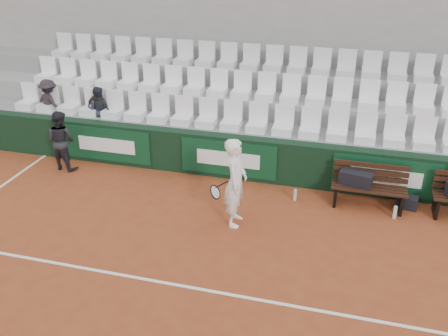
% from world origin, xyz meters
% --- Properties ---
extents(ground, '(80.00, 80.00, 0.00)m').
position_xyz_m(ground, '(0.00, 0.00, 0.00)').
color(ground, brown).
rests_on(ground, ground).
extents(court_baseline, '(18.00, 0.06, 0.01)m').
position_xyz_m(court_baseline, '(0.00, 0.00, 0.00)').
color(court_baseline, white).
rests_on(court_baseline, ground).
extents(back_barrier, '(18.00, 0.34, 1.00)m').
position_xyz_m(back_barrier, '(0.07, 3.99, 0.50)').
color(back_barrier, black).
rests_on(back_barrier, ground).
extents(grandstand_tier_front, '(18.00, 0.95, 1.00)m').
position_xyz_m(grandstand_tier_front, '(0.00, 4.62, 0.50)').
color(grandstand_tier_front, gray).
rests_on(grandstand_tier_front, ground).
extents(grandstand_tier_mid, '(18.00, 0.95, 1.45)m').
position_xyz_m(grandstand_tier_mid, '(0.00, 5.58, 0.72)').
color(grandstand_tier_mid, gray).
rests_on(grandstand_tier_mid, ground).
extents(grandstand_tier_back, '(18.00, 0.95, 1.90)m').
position_xyz_m(grandstand_tier_back, '(0.00, 6.53, 0.95)').
color(grandstand_tier_back, gray).
rests_on(grandstand_tier_back, ground).
extents(grandstand_rear_wall, '(18.00, 0.30, 4.40)m').
position_xyz_m(grandstand_rear_wall, '(0.00, 7.15, 2.20)').
color(grandstand_rear_wall, '#959592').
rests_on(grandstand_rear_wall, ground).
extents(seat_row_front, '(11.90, 0.44, 0.63)m').
position_xyz_m(seat_row_front, '(0.00, 4.45, 1.31)').
color(seat_row_front, white).
rests_on(seat_row_front, grandstand_tier_front).
extents(seat_row_mid, '(11.90, 0.44, 0.63)m').
position_xyz_m(seat_row_mid, '(0.00, 5.40, 1.77)').
color(seat_row_mid, white).
rests_on(seat_row_mid, grandstand_tier_mid).
extents(seat_row_back, '(11.90, 0.44, 0.63)m').
position_xyz_m(seat_row_back, '(0.00, 6.35, 2.21)').
color(seat_row_back, silver).
rests_on(seat_row_back, grandstand_tier_back).
extents(bench_left, '(1.50, 0.56, 0.45)m').
position_xyz_m(bench_left, '(2.88, 3.40, 0.23)').
color(bench_left, black).
rests_on(bench_left, ground).
extents(sports_bag_left, '(0.70, 0.42, 0.28)m').
position_xyz_m(sports_bag_left, '(2.60, 3.44, 0.59)').
color(sports_bag_left, black).
rests_on(sports_bag_left, bench_left).
extents(sports_bag_ground, '(0.46, 0.31, 0.26)m').
position_xyz_m(sports_bag_ground, '(3.66, 3.56, 0.13)').
color(sports_bag_ground, black).
rests_on(sports_bag_ground, ground).
extents(water_bottle_near, '(0.07, 0.07, 0.26)m').
position_xyz_m(water_bottle_near, '(1.41, 3.26, 0.13)').
color(water_bottle_near, '#ADBBC4').
rests_on(water_bottle_near, ground).
extents(water_bottle_far, '(0.08, 0.08, 0.27)m').
position_xyz_m(water_bottle_far, '(3.42, 3.06, 0.13)').
color(water_bottle_far, silver).
rests_on(water_bottle_far, ground).
extents(tennis_player, '(0.73, 0.68, 1.77)m').
position_xyz_m(tennis_player, '(0.40, 2.08, 0.89)').
color(tennis_player, white).
rests_on(tennis_player, ground).
extents(ball_kid, '(0.77, 0.64, 1.44)m').
position_xyz_m(ball_kid, '(-4.12, 3.37, 0.72)').
color(ball_kid, black).
rests_on(ball_kid, ground).
extents(spectator_a, '(0.91, 0.69, 1.24)m').
position_xyz_m(spectator_a, '(-5.06, 4.50, 1.62)').
color(spectator_a, black).
rests_on(spectator_a, grandstand_tier_front).
extents(spectator_b, '(0.72, 0.40, 1.17)m').
position_xyz_m(spectator_b, '(-3.70, 4.50, 1.58)').
color(spectator_b, '#2F2A26').
rests_on(spectator_b, grandstand_tier_front).
extents(spectator_c, '(0.64, 0.54, 1.17)m').
position_xyz_m(spectator_c, '(-3.70, 4.50, 1.58)').
color(spectator_c, '#202530').
rests_on(spectator_c, grandstand_tier_front).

